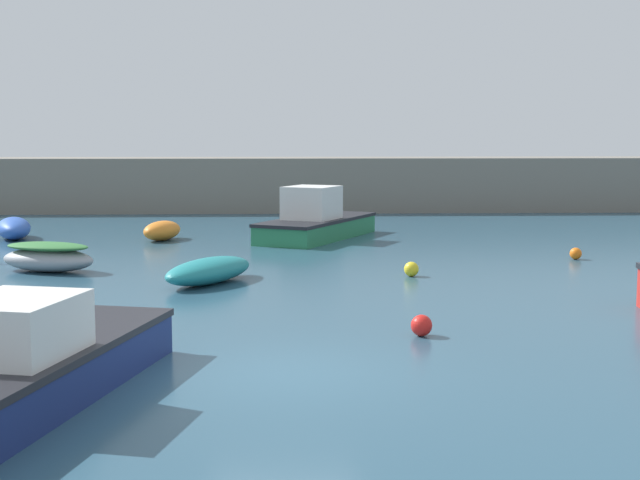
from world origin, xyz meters
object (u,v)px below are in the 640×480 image
(motorboat_grey_hull, at_px, (32,364))
(mooring_buoy_red, at_px, (421,325))
(mooring_buoy_orange, at_px, (576,254))
(rowboat_with_red_cover, at_px, (48,257))
(cabin_cruiser_white, at_px, (316,221))
(mooring_buoy_yellow, at_px, (411,269))
(dinghy_near_pier, at_px, (162,231))
(rowboat_white_midwater, at_px, (209,271))
(rowboat_blue_near, at_px, (14,228))

(motorboat_grey_hull, bearing_deg, mooring_buoy_red, -43.87)
(motorboat_grey_hull, relative_size, mooring_buoy_orange, 18.08)
(mooring_buoy_orange, bearing_deg, rowboat_with_red_cover, -173.48)
(cabin_cruiser_white, xyz_separation_m, mooring_buoy_yellow, (2.34, -9.01, -0.45))
(dinghy_near_pier, relative_size, mooring_buoy_yellow, 5.48)
(motorboat_grey_hull, distance_m, mooring_buoy_red, 7.57)
(rowboat_white_midwater, relative_size, mooring_buoy_yellow, 8.60)
(rowboat_white_midwater, height_order, cabin_cruiser_white, cabin_cruiser_white)
(rowboat_with_red_cover, relative_size, mooring_buoy_yellow, 7.66)
(dinghy_near_pier, relative_size, mooring_buoy_red, 5.32)
(rowboat_blue_near, xyz_separation_m, mooring_buoy_orange, (19.31, -6.26, -0.22))
(rowboat_blue_near, bearing_deg, mooring_buoy_yellow, -141.89)
(rowboat_blue_near, xyz_separation_m, dinghy_near_pier, (5.62, -0.64, -0.05))
(mooring_buoy_red, bearing_deg, mooring_buoy_orange, 58.09)
(motorboat_grey_hull, height_order, rowboat_white_midwater, motorboat_grey_hull)
(rowboat_white_midwater, xyz_separation_m, mooring_buoy_red, (4.67, -6.40, -0.12))
(rowboat_with_red_cover, bearing_deg, mooring_buoy_yellow, -167.44)
(rowboat_white_midwater, distance_m, mooring_buoy_yellow, 5.58)
(rowboat_blue_near, relative_size, motorboat_grey_hull, 0.46)
(motorboat_grey_hull, bearing_deg, mooring_buoy_yellow, -18.72)
(rowboat_with_red_cover, xyz_separation_m, mooring_buoy_red, (9.45, -8.59, -0.21))
(rowboat_blue_near, relative_size, mooring_buoy_red, 7.40)
(motorboat_grey_hull, distance_m, rowboat_with_red_cover, 12.99)
(rowboat_white_midwater, height_order, dinghy_near_pier, dinghy_near_pier)
(dinghy_near_pier, distance_m, cabin_cruiser_white, 5.72)
(rowboat_blue_near, height_order, rowboat_white_midwater, rowboat_blue_near)
(mooring_buoy_orange, xyz_separation_m, mooring_buoy_red, (-6.48, -10.41, 0.02))
(cabin_cruiser_white, height_order, mooring_buoy_red, cabin_cruiser_white)
(mooring_buoy_orange, bearing_deg, rowboat_white_midwater, -160.25)
(rowboat_blue_near, distance_m, dinghy_near_pier, 5.66)
(rowboat_white_midwater, height_order, mooring_buoy_red, rowboat_white_midwater)
(rowboat_white_midwater, distance_m, mooring_buoy_orange, 11.85)
(rowboat_blue_near, distance_m, rowboat_white_midwater, 13.11)
(mooring_buoy_yellow, relative_size, mooring_buoy_red, 0.97)
(rowboat_blue_near, height_order, mooring_buoy_yellow, rowboat_blue_near)
(rowboat_with_red_cover, height_order, mooring_buoy_red, rowboat_with_red_cover)
(rowboat_with_red_cover, distance_m, rowboat_white_midwater, 5.26)
(dinghy_near_pier, bearing_deg, cabin_cruiser_white, -64.10)
(rowboat_white_midwater, relative_size, cabin_cruiser_white, 0.53)
(motorboat_grey_hull, relative_size, mooring_buoy_yellow, 16.50)
(rowboat_blue_near, distance_m, motorboat_grey_hull, 21.68)
(rowboat_blue_near, relative_size, rowboat_with_red_cover, 1.00)
(rowboat_white_midwater, bearing_deg, mooring_buoy_orange, -39.24)
(dinghy_near_pier, distance_m, mooring_buoy_orange, 14.80)
(rowboat_with_red_cover, distance_m, dinghy_near_pier, 7.77)
(cabin_cruiser_white, xyz_separation_m, mooring_buoy_red, (1.50, -16.30, -0.44))
(mooring_buoy_yellow, height_order, mooring_buoy_red, mooring_buoy_red)
(rowboat_with_red_cover, bearing_deg, mooring_buoy_red, 157.53)
(motorboat_grey_hull, distance_m, dinghy_near_pier, 20.08)
(mooring_buoy_orange, bearing_deg, mooring_buoy_yellow, -151.02)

